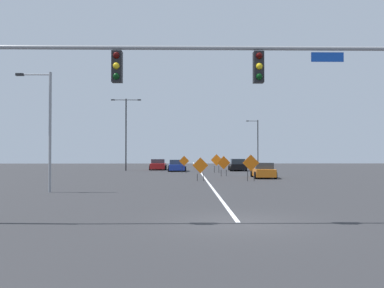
{
  "coord_description": "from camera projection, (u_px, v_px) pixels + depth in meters",
  "views": [
    {
      "loc": [
        -1.77,
        -13.73,
        2.35
      ],
      "look_at": [
        -1.26,
        17.87,
        2.98
      ],
      "focal_mm": 38.48,
      "sensor_mm": 36.0,
      "label": 1
    }
  ],
  "objects": [
    {
      "name": "ground",
      "position": [
        238.0,
        222.0,
        13.7
      ],
      "size": [
        142.98,
        142.98,
        0.0
      ],
      "primitive_type": "plane",
      "color": "#2D2D30"
    },
    {
      "name": "road_centre_stripe",
      "position": [
        199.0,
        170.0,
        53.41
      ],
      "size": [
        0.16,
        79.43,
        0.01
      ],
      "color": "white",
      "rests_on": "ground"
    },
    {
      "name": "traffic_signal_assembly",
      "position": [
        126.0,
        79.0,
        13.72
      ],
      "size": [
        14.33,
        0.44,
        6.27
      ],
      "color": "gray",
      "rests_on": "ground"
    },
    {
      "name": "street_lamp_far_right",
      "position": [
        47.0,
        125.0,
        24.09
      ],
      "size": [
        2.09,
        0.24,
        7.06
      ],
      "color": "gray",
      "rests_on": "ground"
    },
    {
      "name": "street_lamp_far_left",
      "position": [
        257.0,
        141.0,
        68.46
      ],
      "size": [
        2.0,
        0.24,
        7.69
      ],
      "color": "black",
      "rests_on": "ground"
    },
    {
      "name": "street_lamp_near_left",
      "position": [
        126.0,
        128.0,
        52.06
      ],
      "size": [
        3.78,
        0.24,
        9.13
      ],
      "color": "black",
      "rests_on": "ground"
    },
    {
      "name": "construction_sign_median_near",
      "position": [
        217.0,
        161.0,
        46.89
      ],
      "size": [
        1.3,
        0.36,
        2.12
      ],
      "color": "orange",
      "rests_on": "ground"
    },
    {
      "name": "construction_sign_left_shoulder",
      "position": [
        251.0,
        164.0,
        33.34
      ],
      "size": [
        1.36,
        0.12,
        2.16
      ],
      "color": "orange",
      "rests_on": "ground"
    },
    {
      "name": "construction_sign_right_lane",
      "position": [
        184.0,
        162.0,
        46.1
      ],
      "size": [
        1.15,
        0.14,
        1.94
      ],
      "color": "orange",
      "rests_on": "ground"
    },
    {
      "name": "construction_sign_median_far",
      "position": [
        224.0,
        164.0,
        39.94
      ],
      "size": [
        1.3,
        0.24,
        1.98
      ],
      "color": "orange",
      "rests_on": "ground"
    },
    {
      "name": "construction_sign_right_shoulder",
      "position": [
        200.0,
        166.0,
        33.6
      ],
      "size": [
        1.31,
        0.18,
        1.92
      ],
      "color": "orange",
      "rests_on": "ground"
    },
    {
      "name": "car_orange_approaching",
      "position": [
        263.0,
        171.0,
        37.44
      ],
      "size": [
        2.12,
        4.3,
        1.4
      ],
      "color": "orange",
      "rests_on": "ground"
    },
    {
      "name": "car_red_distant",
      "position": [
        158.0,
        165.0,
        54.62
      ],
      "size": [
        2.18,
        3.82,
        1.42
      ],
      "color": "red",
      "rests_on": "ground"
    },
    {
      "name": "car_blue_passing",
      "position": [
        177.0,
        166.0,
        50.72
      ],
      "size": [
        2.27,
        4.06,
        1.42
      ],
      "color": "#1E389E",
      "rests_on": "ground"
    },
    {
      "name": "car_black_mid",
      "position": [
        237.0,
        165.0,
        51.9
      ],
      "size": [
        2.19,
        3.89,
        1.51
      ],
      "color": "black",
      "rests_on": "ground"
    }
  ]
}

